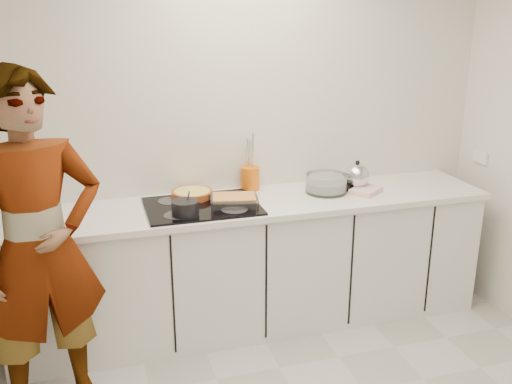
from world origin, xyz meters
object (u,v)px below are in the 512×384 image
object	(u,v)px
saucepan	(185,208)
cook	(39,251)
tart_dish	(192,194)
utensil_crock	(250,178)
hob	(202,206)
kettle	(357,177)
baking_dish	(234,200)
mixing_bowl	(326,184)

from	to	relation	value
saucepan	cook	world-z (taller)	cook
tart_dish	cook	size ratio (longest dim) A/B	0.18
utensil_crock	cook	distance (m)	1.57
hob	tart_dish	world-z (taller)	tart_dish
saucepan	kettle	distance (m)	1.28
kettle	utensil_crock	size ratio (longest dim) A/B	1.29
kettle	utensil_crock	world-z (taller)	kettle
baking_dish	mixing_bowl	bearing A→B (deg)	8.88
saucepan	utensil_crock	xyz separation A→B (m)	(0.54, 0.43, 0.02)
hob	tart_dish	bearing A→B (deg)	99.76
hob	kettle	distance (m)	1.13
saucepan	baking_dish	distance (m)	0.35
utensil_crock	saucepan	bearing A→B (deg)	-141.13
mixing_bowl	kettle	bearing A→B (deg)	1.67
hob	cook	bearing A→B (deg)	-151.61
tart_dish	cook	distance (m)	1.16
kettle	hob	bearing A→B (deg)	-176.69
hob	kettle	size ratio (longest dim) A/B	3.41
mixing_bowl	kettle	distance (m)	0.24
kettle	cook	bearing A→B (deg)	-164.37
cook	kettle	bearing A→B (deg)	-2.51
saucepan	kettle	world-z (taller)	kettle
tart_dish	baking_dish	world-z (taller)	baking_dish
kettle	utensil_crock	distance (m)	0.75
kettle	cook	size ratio (longest dim) A/B	0.11
saucepan	cook	bearing A→B (deg)	-156.41
utensil_crock	cook	size ratio (longest dim) A/B	0.09
tart_dish	baking_dish	bearing A→B (deg)	-44.53
tart_dish	saucepan	distance (m)	0.35
tart_dish	cook	bearing A→B (deg)	-143.07
utensil_crock	hob	bearing A→B (deg)	-145.67
tart_dish	mixing_bowl	size ratio (longest dim) A/B	1.03
baking_dish	saucepan	bearing A→B (deg)	-162.06
saucepan	mixing_bowl	world-z (taller)	saucepan
hob	saucepan	distance (m)	0.21
baking_dish	hob	bearing A→B (deg)	166.23
hob	mixing_bowl	bearing A→B (deg)	3.74
tart_dish	mixing_bowl	distance (m)	0.93
tart_dish	baking_dish	size ratio (longest dim) A/B	1.01
mixing_bowl	cook	distance (m)	1.93
kettle	cook	xyz separation A→B (m)	(-2.08, -0.58, -0.06)
kettle	saucepan	bearing A→B (deg)	-169.95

